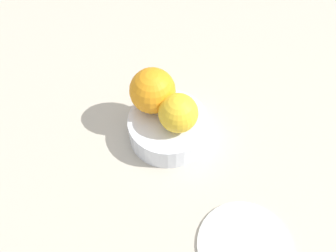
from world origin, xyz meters
TOP-DOWN VIEW (x-y plane):
  - ground_plane at (0.00, 0.00)cm, footprint 110.00×110.00cm
  - fruit_bowl at (0.00, 0.00)cm, footprint 13.17×13.17cm
  - orange_in_bowl_0 at (-1.89, 0.12)cm, footprint 6.22×6.22cm
  - orange_in_bowl_1 at (3.69, -1.09)cm, footprint 7.40×7.40cm
  - side_plate at (-19.59, 9.90)cm, footprint 13.44×13.44cm

SIDE VIEW (x-z plane):
  - ground_plane at x=0.00cm, z-range -2.00..0.00cm
  - side_plate at x=-19.59cm, z-range 0.00..0.80cm
  - fruit_bowl at x=0.00cm, z-range -0.11..4.21cm
  - orange_in_bowl_0 at x=-1.89cm, z-range 4.32..10.54cm
  - orange_in_bowl_1 at x=3.69cm, z-range 4.32..11.72cm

